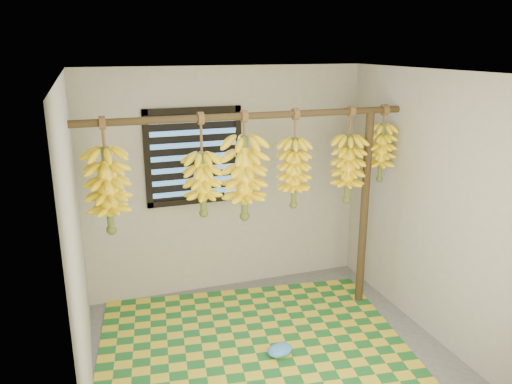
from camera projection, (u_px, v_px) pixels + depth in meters
name	position (u px, v px, depth m)	size (l,w,h in m)	color
floor	(277.00, 361.00, 4.27)	(3.00, 3.00, 0.01)	#525252
ceiling	(281.00, 72.00, 3.59)	(3.00, 3.00, 0.01)	silver
wall_back	(227.00, 182.00, 5.30)	(3.00, 0.01, 2.40)	gray
wall_left	(77.00, 254.00, 3.47)	(0.01, 3.00, 2.40)	gray
wall_right	(437.00, 209.00, 4.40)	(0.01, 3.00, 2.40)	gray
window	(194.00, 157.00, 5.08)	(1.00, 0.04, 1.00)	black
hanging_pole	(250.00, 116.00, 4.34)	(0.06, 0.06, 3.00)	#44321B
support_post	(364.00, 211.00, 5.00)	(0.08, 0.08, 2.00)	#44321B
woven_mat	(253.00, 346.00, 4.47)	(2.71, 2.17, 0.01)	#1C5F26
plastic_bag	(280.00, 350.00, 4.31)	(0.23, 0.17, 0.10)	#3D88E3
banana_bunch_a	(108.00, 191.00, 4.12)	(0.36, 0.36, 0.98)	brown
banana_bunch_b	(244.00, 178.00, 4.48)	(0.38, 0.38, 0.99)	brown
banana_bunch_c	(203.00, 184.00, 4.37)	(0.32, 0.32, 0.91)	brown
banana_bunch_d	(294.00, 173.00, 4.63)	(0.29, 0.29, 0.92)	brown
banana_bunch_e	(348.00, 169.00, 4.81)	(0.32, 0.32, 0.93)	brown
banana_bunch_f	(381.00, 152.00, 4.88)	(0.28, 0.28, 0.76)	brown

